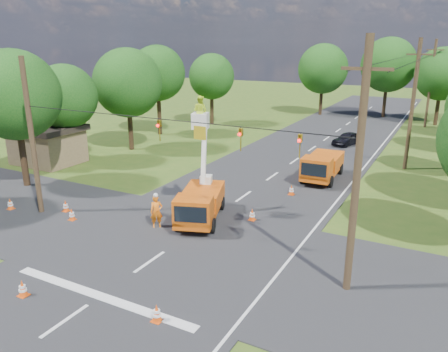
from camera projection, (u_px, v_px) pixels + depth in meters
The scene contains 31 objects.
ground at pixel (294, 161), 36.90m from camera, with size 140.00×140.00×0.00m, color #345419.
road_main at pixel (294, 161), 36.90m from camera, with size 12.00×100.00×0.06m, color black.
road_cross at pixel (174, 245), 21.71m from camera, with size 56.00×10.00×0.07m, color black.
stop_bar at pixel (100, 297), 17.33m from camera, with size 9.00×0.45×0.02m, color silver.
edge_line at pixel (362, 170), 34.39m from camera, with size 0.12×90.00×0.02m, color silver.
bucket_truck at pixel (200, 195), 24.31m from camera, with size 3.63×5.67×6.98m.
second_truck at pixel (322, 166), 31.70m from camera, with size 2.40×5.59×2.06m.
ground_worker at pixel (156, 212), 23.55m from camera, with size 0.67×0.44×1.84m, color orange.
distant_car at pixel (347, 139), 42.56m from camera, with size 1.49×3.71×1.26m, color black.
traffic_cone_0 at pixel (23, 288), 17.28m from camera, with size 0.38×0.38×0.71m.
traffic_cone_1 at pixel (157, 313), 15.71m from camera, with size 0.38×0.38×0.71m.
traffic_cone_2 at pixel (252, 215), 24.63m from camera, with size 0.38×0.38×0.71m.
traffic_cone_3 at pixel (291, 190), 28.73m from camera, with size 0.38×0.38×0.71m.
traffic_cone_4 at pixel (72, 214), 24.65m from camera, with size 0.38×0.38×0.71m.
traffic_cone_5 at pixel (66, 206), 25.92m from camera, with size 0.38×0.38×0.71m.
traffic_cone_6 at pixel (10, 204), 26.25m from camera, with size 0.38×0.38×0.71m.
traffic_cone_7 at pixel (323, 169), 33.38m from camera, with size 0.38×0.38×0.71m.
pole_right_near at pixel (358, 170), 16.40m from camera, with size 1.80×0.30×10.00m.
pole_right_mid at pixel (413, 105), 33.27m from camera, with size 1.80×0.30×10.00m.
pole_right_far at pixel (431, 83), 50.15m from camera, with size 1.80×0.30×10.00m.
pole_left at pixel (32, 138), 24.64m from camera, with size 0.30×0.30×9.00m.
signal_span at pixel (212, 134), 18.97m from camera, with size 18.00×0.29×1.07m.
shed at pixel (47, 144), 36.05m from camera, with size 5.50×4.50×3.15m.
tree_left_b at pixel (15, 95), 28.88m from camera, with size 6.00×6.00×9.32m.
tree_left_c at pixel (65, 97), 35.09m from camera, with size 5.20×5.20×8.06m.
tree_left_d at pixel (128, 83), 39.28m from camera, with size 6.20×6.20×9.24m.
tree_left_e at pixel (158, 73), 45.89m from camera, with size 5.80×5.80×9.41m.
tree_left_f at pixel (212, 77), 51.98m from camera, with size 5.40×5.40×8.40m.
tree_far_a at pixel (323, 69), 58.41m from camera, with size 6.60×6.60×9.50m.
tree_far_b at pixel (388, 65), 56.33m from camera, with size 7.00×7.00×10.32m.
tree_far_c at pixel (442, 74), 51.10m from camera, with size 6.20×6.20×9.18m.
Camera 1 is at (11.44, -14.25, 9.73)m, focal length 35.00 mm.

